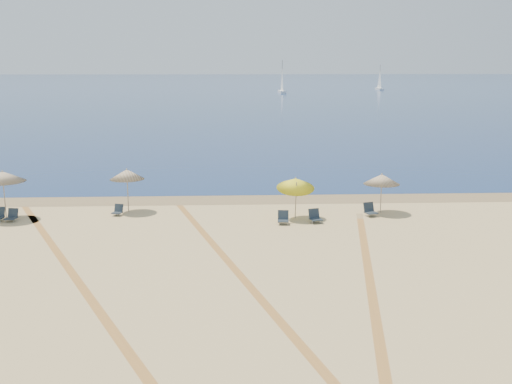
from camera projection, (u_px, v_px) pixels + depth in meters
ocean at (232, 84)px, 232.88m from camera, size 500.00×500.00×0.00m
wet_sand at (253, 199)px, 36.65m from camera, size 500.00×500.00×0.00m
umbrella_1 at (3, 177)px, 31.57m from camera, size 2.35×2.35×2.63m
umbrella_2 at (127, 174)px, 33.15m from camera, size 1.91×1.91×2.46m
umbrella_3 at (296, 183)px, 31.69m from camera, size 2.02×2.10×2.44m
umbrella_4 at (382, 179)px, 32.93m from camera, size 1.99×1.99×2.24m
chair_3 at (12, 216)px, 31.47m from camera, size 0.64×0.72×0.66m
chair_4 at (118, 210)px, 32.71m from camera, size 0.63×0.69×0.60m
chair_5 at (283, 218)px, 30.97m from camera, size 0.62×0.70×0.68m
chair_6 at (315, 217)px, 31.24m from camera, size 0.73×0.80×0.70m
chair_7 at (370, 210)px, 32.57m from camera, size 0.77×0.84×0.72m
sailboat_0 at (282, 83)px, 163.89m from camera, size 1.90×6.05×8.89m
sailboat_1 at (380, 82)px, 183.03m from camera, size 1.55×5.15×7.58m
tire_tracks at (219, 290)px, 22.00m from camera, size 46.32×41.56×0.00m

